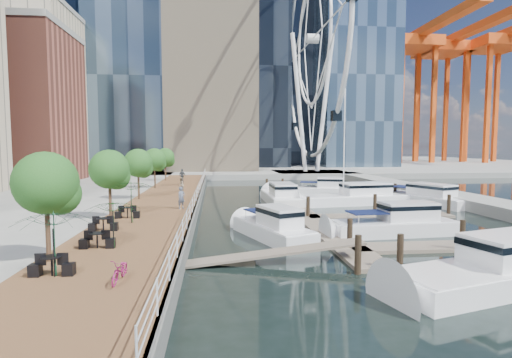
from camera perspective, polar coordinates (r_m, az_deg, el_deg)
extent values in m
plane|color=black|center=(24.32, 4.86, -9.15)|extent=(520.00, 520.00, 0.00)
cube|color=brown|center=(38.84, -12.60, -3.29)|extent=(6.00, 60.00, 1.00)
cube|color=#595954|center=(38.60, -8.17, -3.28)|extent=(0.25, 60.00, 1.00)
cube|color=gray|center=(125.39, -3.86, 2.23)|extent=(200.00, 114.00, 1.00)
cube|color=gray|center=(49.92, 23.47, -1.82)|extent=(4.00, 60.00, 1.00)
cube|color=gray|center=(77.61, 7.87, 0.70)|extent=(14.00, 12.00, 1.00)
cube|color=#6D6051|center=(34.50, 6.67, -4.88)|extent=(2.00, 32.00, 0.20)
cube|color=#6D6051|center=(25.74, 26.08, -8.61)|extent=(12.00, 2.00, 0.20)
cube|color=#6D6051|center=(34.45, 17.23, -5.07)|extent=(12.00, 2.00, 0.20)
cube|color=#6D6051|center=(43.71, 12.08, -2.93)|extent=(12.00, 2.00, 0.20)
cube|color=brown|center=(62.87, -30.25, 8.78)|extent=(12.00, 14.00, 20.00)
cube|color=#BCAD8E|center=(80.25, -29.56, 10.64)|extent=(14.00, 16.00, 28.00)
cylinder|color=white|center=(77.31, 6.15, 10.72)|extent=(0.80, 0.80, 26.00)
cylinder|color=white|center=(78.49, 9.78, 10.59)|extent=(0.80, 0.80, 26.00)
torus|color=white|center=(80.02, 8.08, 19.24)|extent=(0.70, 44.70, 44.70)
cylinder|color=#3F2B1C|center=(18.90, -27.58, -6.85)|extent=(0.20, 0.20, 2.40)
sphere|color=#265B1E|center=(18.62, -27.83, -0.49)|extent=(2.60, 2.60, 2.60)
cylinder|color=#3F2B1C|center=(28.31, -20.10, -2.93)|extent=(0.20, 0.20, 2.40)
sphere|color=#265B1E|center=(28.12, -20.22, 1.32)|extent=(2.60, 2.60, 2.60)
cylinder|color=#3F2B1C|center=(38.02, -16.42, -0.96)|extent=(0.20, 0.20, 2.40)
sphere|color=#265B1E|center=(37.88, -16.49, 2.20)|extent=(2.60, 2.60, 2.60)
cylinder|color=#3F2B1C|center=(47.85, -14.24, 0.20)|extent=(0.20, 0.20, 2.40)
sphere|color=#265B1E|center=(47.74, -14.29, 2.72)|extent=(2.60, 2.60, 2.60)
cylinder|color=#3F2B1C|center=(57.74, -12.81, 0.97)|extent=(0.20, 0.20, 2.40)
sphere|color=#265B1E|center=(57.64, -12.85, 3.05)|extent=(2.60, 2.60, 2.60)
imported|color=#85134C|center=(15.26, -18.78, -12.23)|extent=(0.68, 1.67, 0.86)
imported|color=#4D5566|center=(31.37, -10.62, -2.64)|extent=(0.74, 0.72, 1.71)
imported|color=#86725C|center=(42.73, -10.69, -0.82)|extent=(0.69, 0.83, 1.55)
imported|color=#333A40|center=(54.77, -10.49, 0.50)|extent=(1.13, 0.92, 1.80)
imported|color=#0E361F|center=(16.57, -26.97, -8.25)|extent=(3.44, 3.47, 2.48)
imported|color=#0F3A10|center=(19.99, -19.73, -6.16)|extent=(2.50, 2.54, 2.28)
imported|color=#103D13|center=(26.20, -17.41, -3.13)|extent=(3.20, 3.26, 2.69)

